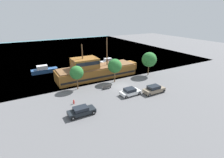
{
  "coord_description": "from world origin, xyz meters",
  "views": [
    {
      "loc": [
        -19.04,
        -29.89,
        15.02
      ],
      "look_at": [
        -1.13,
        2.0,
        1.2
      ],
      "focal_mm": 28.0,
      "sensor_mm": 36.0,
      "label": 1
    }
  ],
  "objects": [
    {
      "name": "pirate_ship",
      "position": [
        -2.63,
        7.78,
        1.87
      ],
      "size": [
        20.97,
        5.59,
        9.5
      ],
      "color": "brown",
      "rests_on": "water_surface"
    },
    {
      "name": "tree_row_east",
      "position": [
        -8.78,
        3.19,
        3.59
      ],
      "size": [
        2.85,
        2.85,
        5.03
      ],
      "color": "brown",
      "rests_on": "ground_plane"
    },
    {
      "name": "ground_plane",
      "position": [
        0.0,
        0.0,
        0.0
      ],
      "size": [
        160.0,
        160.0,
        0.0
      ],
      "primitive_type": "plane",
      "color": "#5B5B5E"
    },
    {
      "name": "parked_car_curb_front",
      "position": [
        3.89,
        -6.18,
        0.76
      ],
      "size": [
        4.57,
        1.9,
        1.56
      ],
      "color": "#7F705B",
      "rests_on": "ground_plane"
    },
    {
      "name": "tree_row_mideast",
      "position": [
        0.1,
        2.94,
        3.82
      ],
      "size": [
        3.22,
        3.22,
        5.44
      ],
      "color": "brown",
      "rests_on": "ground_plane"
    },
    {
      "name": "tree_row_midwest",
      "position": [
        10.08,
        2.84,
        4.08
      ],
      "size": [
        3.72,
        3.72,
        5.95
      ],
      "color": "brown",
      "rests_on": "ground_plane"
    },
    {
      "name": "parked_car_curb_rear",
      "position": [
        -0.82,
        -4.65,
        0.69
      ],
      "size": [
        3.97,
        1.96,
        1.41
      ],
      "color": "white",
      "rests_on": "ground_plane"
    },
    {
      "name": "bench_promenade_east",
      "position": [
        -3.39,
        0.18,
        0.44
      ],
      "size": [
        1.85,
        0.45,
        0.85
      ],
      "color": "#4C4742",
      "rests_on": "ground_plane"
    },
    {
      "name": "parked_car_curb_mid",
      "position": [
        -11.6,
        -6.85,
        0.71
      ],
      "size": [
        4.3,
        1.83,
        1.4
      ],
      "color": "black",
      "rests_on": "ground_plane"
    },
    {
      "name": "fire_hydrant",
      "position": [
        -11.54,
        -2.76,
        0.41
      ],
      "size": [
        0.42,
        0.25,
        0.76
      ],
      "color": "red",
      "rests_on": "ground_plane"
    },
    {
      "name": "moored_boat_dockside",
      "position": [
        -13.12,
        17.89,
        0.76
      ],
      "size": [
        6.68,
        2.03,
        2.06
      ],
      "color": "navy",
      "rests_on": "water_surface"
    },
    {
      "name": "moored_boat_outer",
      "position": [
        6.3,
        17.25,
        0.69
      ],
      "size": [
        5.68,
        1.82,
        1.82
      ],
      "color": "silver",
      "rests_on": "water_surface"
    },
    {
      "name": "water_surface",
      "position": [
        0.0,
        44.0,
        0.0
      ],
      "size": [
        80.0,
        80.0,
        0.0
      ],
      "primitive_type": "plane",
      "color": "teal",
      "rests_on": "ground"
    }
  ]
}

